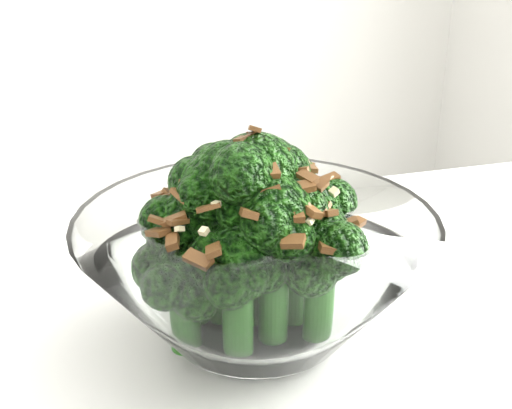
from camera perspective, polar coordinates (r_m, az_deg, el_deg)
name	(u,v)px	position (r m, az deg, el deg)	size (l,w,h in m)	color
broccoli_dish	(256,261)	(0.49, 0.01, -4.58)	(0.25, 0.25, 0.16)	white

